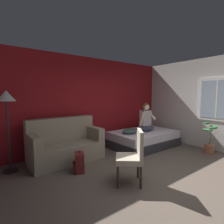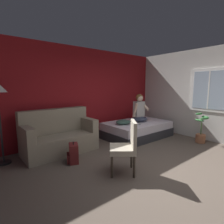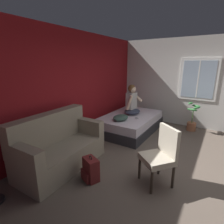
{
  "view_description": "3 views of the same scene",
  "coord_description": "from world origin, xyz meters",
  "px_view_note": "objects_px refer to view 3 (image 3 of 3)",
  "views": [
    {
      "loc": [
        -2.74,
        -1.77,
        1.6
      ],
      "look_at": [
        0.1,
        2.01,
        1.14
      ],
      "focal_mm": 28.0,
      "sensor_mm": 36.0,
      "label": 1
    },
    {
      "loc": [
        -2.74,
        -1.77,
        1.6
      ],
      "look_at": [
        0.25,
        1.93,
        0.89
      ],
      "focal_mm": 28.0,
      "sensor_mm": 36.0,
      "label": 2
    },
    {
      "loc": [
        -3.18,
        -0.24,
        1.95
      ],
      "look_at": [
        0.23,
        1.92,
        0.82
      ],
      "focal_mm": 28.0,
      "sensor_mm": 36.0,
      "label": 3
    }
  ],
  "objects_px": {
    "person_seated": "(132,102)",
    "throw_pillow": "(120,118)",
    "couch": "(59,147)",
    "cell_phone": "(137,118)",
    "bed": "(130,123)",
    "potted_plant": "(192,121)",
    "side_chair": "(161,154)",
    "backpack": "(90,170)"
  },
  "relations": [
    {
      "from": "backpack",
      "to": "bed",
      "type": "bearing_deg",
      "value": 10.71
    },
    {
      "from": "cell_phone",
      "to": "potted_plant",
      "type": "relative_size",
      "value": 0.17
    },
    {
      "from": "cell_phone",
      "to": "throw_pillow",
      "type": "bearing_deg",
      "value": 11.3
    },
    {
      "from": "couch",
      "to": "potted_plant",
      "type": "distance_m",
      "value": 3.88
    },
    {
      "from": "side_chair",
      "to": "potted_plant",
      "type": "relative_size",
      "value": 1.15
    },
    {
      "from": "couch",
      "to": "person_seated",
      "type": "distance_m",
      "value": 2.6
    },
    {
      "from": "side_chair",
      "to": "backpack",
      "type": "distance_m",
      "value": 1.21
    },
    {
      "from": "person_seated",
      "to": "cell_phone",
      "type": "relative_size",
      "value": 6.08
    },
    {
      "from": "bed",
      "to": "cell_phone",
      "type": "bearing_deg",
      "value": -124.26
    },
    {
      "from": "bed",
      "to": "couch",
      "type": "relative_size",
      "value": 1.2
    },
    {
      "from": "bed",
      "to": "potted_plant",
      "type": "bearing_deg",
      "value": -57.48
    },
    {
      "from": "backpack",
      "to": "cell_phone",
      "type": "distance_m",
      "value": 2.27
    },
    {
      "from": "side_chair",
      "to": "cell_phone",
      "type": "relative_size",
      "value": 6.81
    },
    {
      "from": "bed",
      "to": "cell_phone",
      "type": "relative_size",
      "value": 14.31
    },
    {
      "from": "backpack",
      "to": "potted_plant",
      "type": "xyz_separation_m",
      "value": [
        3.43,
        -1.08,
        0.11
      ]
    },
    {
      "from": "bed",
      "to": "potted_plant",
      "type": "distance_m",
      "value": 1.83
    },
    {
      "from": "bed",
      "to": "throw_pillow",
      "type": "relative_size",
      "value": 4.29
    },
    {
      "from": "side_chair",
      "to": "potted_plant",
      "type": "height_order",
      "value": "side_chair"
    },
    {
      "from": "couch",
      "to": "potted_plant",
      "type": "height_order",
      "value": "couch"
    },
    {
      "from": "bed",
      "to": "potted_plant",
      "type": "xyz_separation_m",
      "value": [
        0.99,
        -1.55,
        0.07
      ]
    },
    {
      "from": "side_chair",
      "to": "cell_phone",
      "type": "bearing_deg",
      "value": 35.29
    },
    {
      "from": "couch",
      "to": "potted_plant",
      "type": "xyz_separation_m",
      "value": [
        3.4,
        -1.87,
        -0.09
      ]
    },
    {
      "from": "potted_plant",
      "to": "cell_phone",
      "type": "bearing_deg",
      "value": 133.33
    },
    {
      "from": "backpack",
      "to": "throw_pillow",
      "type": "height_order",
      "value": "throw_pillow"
    },
    {
      "from": "couch",
      "to": "cell_phone",
      "type": "relative_size",
      "value": 11.97
    },
    {
      "from": "throw_pillow",
      "to": "cell_phone",
      "type": "height_order",
      "value": "throw_pillow"
    },
    {
      "from": "couch",
      "to": "person_seated",
      "type": "xyz_separation_m",
      "value": [
        2.54,
        -0.3,
        0.44
      ]
    },
    {
      "from": "throw_pillow",
      "to": "cell_phone",
      "type": "bearing_deg",
      "value": -39.9
    },
    {
      "from": "bed",
      "to": "throw_pillow",
      "type": "xyz_separation_m",
      "value": [
        -0.57,
        0.02,
        0.31
      ]
    },
    {
      "from": "couch",
      "to": "throw_pillow",
      "type": "bearing_deg",
      "value": -9.36
    },
    {
      "from": "person_seated",
      "to": "cell_phone",
      "type": "height_order",
      "value": "person_seated"
    },
    {
      "from": "side_chair",
      "to": "backpack",
      "type": "relative_size",
      "value": 2.14
    },
    {
      "from": "person_seated",
      "to": "throw_pillow",
      "type": "distance_m",
      "value": 0.75
    },
    {
      "from": "throw_pillow",
      "to": "cell_phone",
      "type": "xyz_separation_m",
      "value": [
        0.37,
        -0.31,
        -0.07
      ]
    },
    {
      "from": "couch",
      "to": "side_chair",
      "type": "relative_size",
      "value": 1.76
    },
    {
      "from": "couch",
      "to": "cell_phone",
      "type": "bearing_deg",
      "value": -15.49
    },
    {
      "from": "bed",
      "to": "side_chair",
      "type": "xyz_separation_m",
      "value": [
        -1.87,
        -1.48,
        0.3
      ]
    },
    {
      "from": "bed",
      "to": "person_seated",
      "type": "distance_m",
      "value": 0.61
    },
    {
      "from": "side_chair",
      "to": "throw_pillow",
      "type": "xyz_separation_m",
      "value": [
        1.3,
        1.49,
        0.02
      ]
    },
    {
      "from": "side_chair",
      "to": "person_seated",
      "type": "bearing_deg",
      "value": 36.98
    },
    {
      "from": "couch",
      "to": "person_seated",
      "type": "bearing_deg",
      "value": -6.63
    },
    {
      "from": "side_chair",
      "to": "person_seated",
      "type": "height_order",
      "value": "person_seated"
    }
  ]
}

